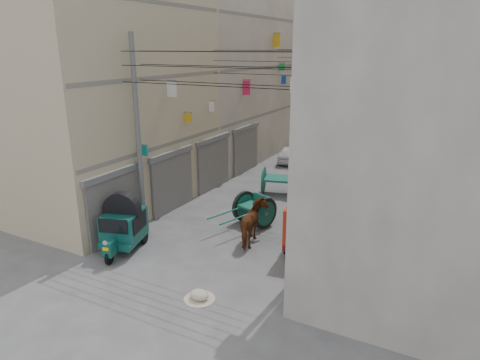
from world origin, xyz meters
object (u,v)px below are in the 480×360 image
Objects in this scene: auto_rickshaw at (123,224)px; distant_car_grey at (400,129)px; horse at (254,223)px; distant_car_green at (361,119)px; mini_truck at (311,227)px; feed_sack at (199,295)px; tonga_cart at (254,209)px; distant_car_white at (290,154)px; second_cart at (278,180)px.

auto_rickshaw reaches higher than distant_car_grey.
horse is 0.44× the size of distant_car_green.
mini_truck is 2.23m from horse.
mini_truck reaches higher than feed_sack.
tonga_cart reaches higher than distant_car_green.
auto_rickshaw is 15.25m from distant_car_white.
distant_car_green is (-2.69, 33.39, 0.51)m from feed_sack.
mini_truck is at bearing -70.93° from distant_car_grey.
horse is at bearing -45.66° from tonga_cart.
distant_car_white is at bearing 70.07° from auto_rickshaw.
distant_car_grey is at bearing 84.77° from mini_truck.
auto_rickshaw is 1.29× the size of horse.
second_cart is 19.87m from distant_car_grey.
tonga_cart is 6.20m from feed_sack.
tonga_cart is 3.23m from mini_truck.
distant_car_green is at bearing 69.65° from auto_rickshaw.
feed_sack is 0.18× the size of distant_car_grey.
distant_car_grey is at bearing 102.24° from tonga_cart.
distant_car_white is 16.62m from distant_car_green.
second_cart reaches higher than distant_car_green.
second_cart is at bearing -81.38° from distant_car_grey.
auto_rickshaw is at bearing -122.24° from second_cart.
tonga_cart is 1.00× the size of distant_car_white.
distant_car_green is (-4.58, 28.51, -0.27)m from mini_truck.
second_cart is at bearing 56.11° from auto_rickshaw.
tonga_cart is 24.00m from distant_car_grey.
feed_sack is (-1.89, -4.88, -0.78)m from mini_truck.
auto_rickshaw is at bearing 17.87° from horse.
auto_rickshaw is 9.15m from second_cart.
tonga_cart is 27.37m from distant_car_green.
tonga_cart is 1.62× the size of horse.
distant_car_green is at bearing 158.16° from distant_car_grey.
distant_car_green is (-2.42, 29.05, -0.18)m from horse.
second_cart is at bearing 94.02° from distant_car_white.
mini_truck is (6.33, 3.31, -0.09)m from auto_rickshaw.
auto_rickshaw reaches higher than distant_car_white.
horse is (0.84, -1.73, 0.13)m from tonga_cart.
tonga_cart is at bearing 91.26° from distant_car_white.
mini_truck reaches higher than tonga_cart.
second_cart is at bearing -91.27° from horse.
feed_sack is at bearing -36.73° from auto_rickshaw.
distant_car_green reaches higher than feed_sack.
auto_rickshaw is at bearing -158.66° from mini_truck.
tonga_cart reaches higher than feed_sack.
horse reaches higher than distant_car_white.
distant_car_green is at bearing 94.61° from feed_sack.
horse is at bearing 114.30° from distant_car_green.
horse is 0.60× the size of distant_car_grey.
distant_car_white is at bearing 106.00° from distant_car_green.
distant_car_grey is at bearing 159.65° from distant_car_green.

